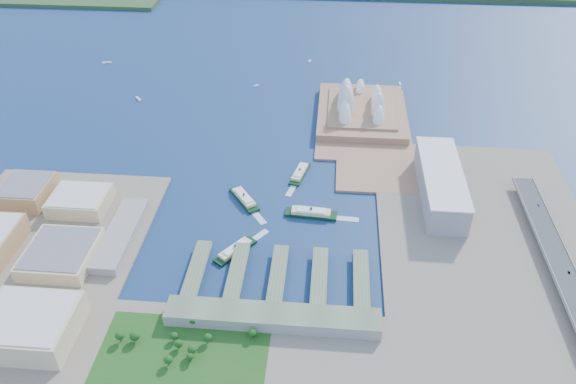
# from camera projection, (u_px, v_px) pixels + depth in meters

# --- Properties ---
(ground) EXTENTS (3000.00, 3000.00, 0.00)m
(ground) POSITION_uv_depth(u_px,v_px,m) (272.00, 231.00, 634.86)
(ground) COLOR #10254E
(ground) RESTS_ON ground
(west_land) EXTENTS (220.00, 390.00, 3.00)m
(west_land) POSITION_uv_depth(u_px,v_px,m) (16.00, 282.00, 566.75)
(west_land) COLOR gray
(west_land) RESTS_ON ground
(east_land) EXTENTS (240.00, 500.00, 3.00)m
(east_land) POSITION_uv_depth(u_px,v_px,m) (499.00, 274.00, 577.09)
(east_land) COLOR gray
(east_land) RESTS_ON ground
(peninsula) EXTENTS (135.00, 220.00, 3.00)m
(peninsula) POSITION_uv_depth(u_px,v_px,m) (363.00, 122.00, 835.88)
(peninsula) COLOR #956B51
(peninsula) RESTS_ON ground
(opera_house) EXTENTS (134.00, 180.00, 58.00)m
(opera_house) POSITION_uv_depth(u_px,v_px,m) (363.00, 97.00, 834.20)
(opera_house) COLOR white
(opera_house) RESTS_ON peninsula
(toaster_building) EXTENTS (45.00, 155.00, 35.00)m
(toaster_building) POSITION_uv_depth(u_px,v_px,m) (441.00, 184.00, 673.69)
(toaster_building) COLOR gray
(toaster_building) RESTS_ON east_land
(expressway) EXTENTS (26.00, 340.00, 11.85)m
(expressway) POSITION_uv_depth(u_px,v_px,m) (564.00, 279.00, 560.50)
(expressway) COLOR gray
(expressway) RESTS_ON east_land
(west_buildings) EXTENTS (200.00, 280.00, 27.00)m
(west_buildings) POSITION_uv_depth(u_px,v_px,m) (27.00, 248.00, 586.09)
(west_buildings) COLOR #A88154
(west_buildings) RESTS_ON west_land
(ferry_wharves) EXTENTS (184.00, 90.00, 9.30)m
(ferry_wharves) POSITION_uv_depth(u_px,v_px,m) (278.00, 275.00, 570.76)
(ferry_wharves) COLOR #5B694F
(ferry_wharves) RESTS_ON ground
(terminal_building) EXTENTS (200.00, 28.00, 12.00)m
(terminal_building) POSITION_uv_depth(u_px,v_px,m) (273.00, 317.00, 519.81)
(terminal_building) COLOR gray
(terminal_building) RESTS_ON south_land
(park) EXTENTS (150.00, 110.00, 16.00)m
(park) POSITION_uv_depth(u_px,v_px,m) (179.00, 359.00, 479.54)
(park) COLOR #194714
(park) RESTS_ON south_land
(ferry_a) EXTENTS (43.58, 53.81, 10.54)m
(ferry_a) POSITION_uv_depth(u_px,v_px,m) (244.00, 197.00, 677.67)
(ferry_a) COLOR black
(ferry_a) RESTS_ON ground
(ferry_b) EXTENTS (25.36, 54.62, 10.01)m
(ferry_b) POSITION_uv_depth(u_px,v_px,m) (300.00, 172.00, 722.67)
(ferry_b) COLOR black
(ferry_b) RESTS_ON ground
(ferry_c) EXTENTS (43.04, 50.86, 10.10)m
(ferry_c) POSITION_uv_depth(u_px,v_px,m) (235.00, 249.00, 602.69)
(ferry_c) COLOR black
(ferry_c) RESTS_ON ground
(ferry_d) EXTENTS (61.51, 19.57, 11.46)m
(ferry_d) POSITION_uv_depth(u_px,v_px,m) (311.00, 211.00, 654.05)
(ferry_d) COLOR black
(ferry_d) RESTS_ON ground
(boat_a) EXTENTS (12.08, 13.87, 2.85)m
(boat_a) POSITION_uv_depth(u_px,v_px,m) (138.00, 99.00, 898.27)
(boat_a) COLOR white
(boat_a) RESTS_ON ground
(boat_b) EXTENTS (9.69, 8.47, 2.59)m
(boat_b) POSITION_uv_depth(u_px,v_px,m) (256.00, 86.00, 937.32)
(boat_b) COLOR white
(boat_b) RESTS_ON ground
(boat_c) EXTENTS (4.52, 11.73, 2.58)m
(boat_c) POSITION_uv_depth(u_px,v_px,m) (400.00, 84.00, 943.27)
(boat_c) COLOR white
(boat_c) RESTS_ON ground
(boat_d) EXTENTS (17.00, 7.72, 2.81)m
(boat_d) POSITION_uv_depth(u_px,v_px,m) (106.00, 62.00, 1014.81)
(boat_d) COLOR white
(boat_d) RESTS_ON ground
(boat_e) EXTENTS (4.39, 10.82, 2.59)m
(boat_e) POSITION_uv_depth(u_px,v_px,m) (310.00, 61.00, 1020.40)
(boat_e) COLOR white
(boat_e) RESTS_ON ground
(car_b) EXTENTS (1.32, 3.77, 1.24)m
(car_b) POSITION_uv_depth(u_px,v_px,m) (569.00, 272.00, 558.75)
(car_b) COLOR slate
(car_b) RESTS_ON expressway
(car_c) EXTENTS (1.71, 4.22, 1.22)m
(car_c) POSITION_uv_depth(u_px,v_px,m) (538.00, 205.00, 648.20)
(car_c) COLOR slate
(car_c) RESTS_ON expressway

